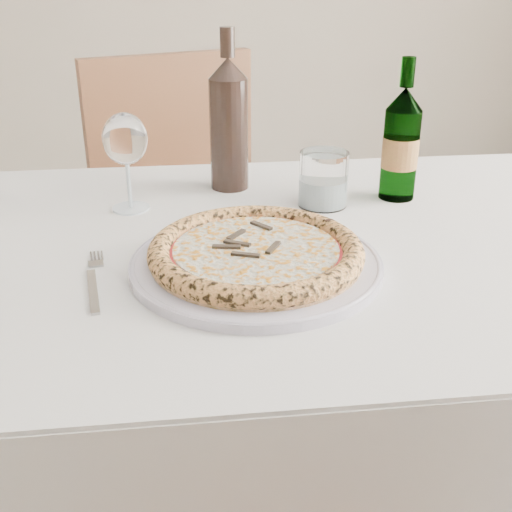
% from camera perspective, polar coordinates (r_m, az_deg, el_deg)
% --- Properties ---
extents(dining_table, '(1.46, 0.92, 0.76)m').
position_cam_1_polar(dining_table, '(1.04, -0.99, -3.22)').
color(dining_table, brown).
rests_on(dining_table, floor).
extents(chair_far, '(0.58, 0.58, 0.93)m').
position_cam_1_polar(chair_far, '(1.76, -5.90, 4.05)').
color(chair_far, brown).
rests_on(chair_far, floor).
extents(plate, '(0.36, 0.36, 0.02)m').
position_cam_1_polar(plate, '(0.91, 0.00, -0.64)').
color(plate, silver).
rests_on(plate, dining_table).
extents(pizza, '(0.31, 0.31, 0.03)m').
position_cam_1_polar(pizza, '(0.90, -0.00, 0.36)').
color(pizza, '#DFA876').
rests_on(pizza, plate).
extents(fork, '(0.02, 0.18, 0.00)m').
position_cam_1_polar(fork, '(0.90, -14.20, -2.21)').
color(fork, gray).
rests_on(fork, dining_table).
extents(wine_glass, '(0.08, 0.08, 0.17)m').
position_cam_1_polar(wine_glass, '(1.12, -11.55, 9.95)').
color(wine_glass, white).
rests_on(wine_glass, dining_table).
extents(tumbler, '(0.09, 0.09, 0.10)m').
position_cam_1_polar(tumbler, '(1.14, 5.99, 6.49)').
color(tumbler, white).
rests_on(tumbler, dining_table).
extents(beer_bottle, '(0.07, 0.07, 0.25)m').
position_cam_1_polar(beer_bottle, '(1.19, 12.75, 9.68)').
color(beer_bottle, '#255C24').
rests_on(beer_bottle, dining_table).
extents(wine_bottle, '(0.07, 0.07, 0.29)m').
position_cam_1_polar(wine_bottle, '(1.21, -2.44, 11.75)').
color(wine_bottle, black).
rests_on(wine_bottle, dining_table).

